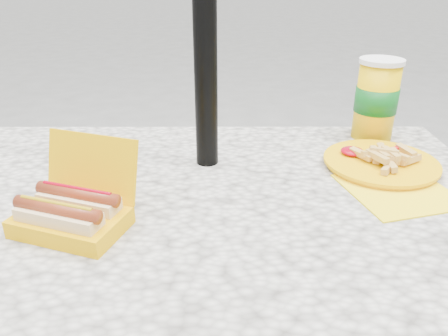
{
  "coord_description": "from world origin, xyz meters",
  "views": [
    {
      "loc": [
        0.04,
        -0.76,
        1.17
      ],
      "look_at": [
        0.04,
        0.02,
        0.8
      ],
      "focal_mm": 35.0,
      "sensor_mm": 36.0,
      "label": 1
    }
  ],
  "objects_px": {
    "umbrella_pole": "(204,1)",
    "hotdog_box": "(72,212)",
    "fries_plate": "(382,163)",
    "soda_cup": "(376,99)"
  },
  "relations": [
    {
      "from": "umbrella_pole",
      "to": "hotdog_box",
      "type": "relative_size",
      "value": 9.94
    },
    {
      "from": "fries_plate",
      "to": "soda_cup",
      "type": "height_order",
      "value": "soda_cup"
    },
    {
      "from": "hotdog_box",
      "to": "soda_cup",
      "type": "relative_size",
      "value": 1.08
    },
    {
      "from": "umbrella_pole",
      "to": "soda_cup",
      "type": "distance_m",
      "value": 0.52
    },
    {
      "from": "umbrella_pole",
      "to": "hotdog_box",
      "type": "distance_m",
      "value": 0.48
    },
    {
      "from": "hotdog_box",
      "to": "fries_plate",
      "type": "bearing_deg",
      "value": 40.41
    },
    {
      "from": "fries_plate",
      "to": "soda_cup",
      "type": "bearing_deg",
      "value": 79.23
    },
    {
      "from": "soda_cup",
      "to": "fries_plate",
      "type": "bearing_deg",
      "value": -100.77
    },
    {
      "from": "umbrella_pole",
      "to": "hotdog_box",
      "type": "height_order",
      "value": "umbrella_pole"
    },
    {
      "from": "hotdog_box",
      "to": "soda_cup",
      "type": "xyz_separation_m",
      "value": [
        0.65,
        0.44,
        0.07
      ]
    }
  ]
}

